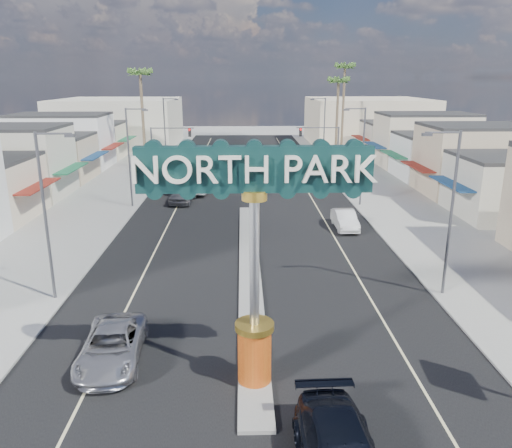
{
  "coord_description": "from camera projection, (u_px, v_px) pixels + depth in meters",
  "views": [
    {
      "loc": [
        -0.43,
        -15.06,
        11.55
      ],
      "look_at": [
        0.33,
        11.58,
        3.71
      ],
      "focal_mm": 35.0,
      "sensor_mm": 36.0,
      "label": 1
    }
  ],
  "objects": [
    {
      "name": "backdrop_far_left",
      "position": [
        119.0,
        122.0,
        87.91
      ],
      "size": [
        20.0,
        20.0,
        8.0
      ],
      "primitive_type": "cube",
      "color": "#B7B29E",
      "rests_on": "ground"
    },
    {
      "name": "streetlight_l_far",
      "position": [
        166.0,
        129.0,
        65.87
      ],
      "size": [
        2.03,
        0.22,
        9.0
      ],
      "color": "#47474C",
      "rests_on": "ground"
    },
    {
      "name": "streetlight_r_near",
      "position": [
        449.0,
        206.0,
        26.16
      ],
      "size": [
        2.03,
        0.22,
        9.0
      ],
      "color": "#47474C",
      "rests_on": "ground"
    },
    {
      "name": "storefront_row_left",
      "position": [
        37.0,
        155.0,
        57.45
      ],
      "size": [
        12.0,
        42.0,
        6.0
      ],
      "primitive_type": "cube",
      "color": "beige",
      "rests_on": "ground"
    },
    {
      "name": "storefront_row_right",
      "position": [
        449.0,
        153.0,
        58.76
      ],
      "size": [
        12.0,
        42.0,
        6.0
      ],
      "primitive_type": "cube",
      "color": "#B7B29E",
      "rests_on": "ground"
    },
    {
      "name": "median_island",
      "position": [
        250.0,
        269.0,
        31.12
      ],
      "size": [
        1.3,
        30.0,
        0.16
      ],
      "primitive_type": "cube",
      "color": "gray",
      "rests_on": "ground"
    },
    {
      "name": "city_bus",
      "position": [
        202.0,
        172.0,
        54.63
      ],
      "size": [
        3.96,
        11.98,
        3.27
      ],
      "primitive_type": "imported",
      "rotation": [
        0.0,
        0.0,
        -0.1
      ],
      "color": "silver",
      "rests_on": "ground"
    },
    {
      "name": "car_parked_left",
      "position": [
        183.0,
        194.0,
        47.87
      ],
      "size": [
        2.49,
        5.17,
        1.7
      ],
      "primitive_type": "imported",
      "rotation": [
        0.0,
        0.0,
        -0.1
      ],
      "color": "#5A5A5F",
      "rests_on": "ground"
    },
    {
      "name": "backdrop_far_right",
      "position": [
        367.0,
        121.0,
        89.11
      ],
      "size": [
        20.0,
        20.0,
        8.0
      ],
      "primitive_type": "cube",
      "color": "beige",
      "rests_on": "ground"
    },
    {
      "name": "gateway_sign",
      "position": [
        254.0,
        240.0,
        17.94
      ],
      "size": [
        8.2,
        1.5,
        9.15
      ],
      "color": "red",
      "rests_on": "median_island"
    },
    {
      "name": "streetlight_l_near",
      "position": [
        48.0,
        209.0,
        25.59
      ],
      "size": [
        2.03,
        0.22,
        9.0
      ],
      "color": "#47474C",
      "rests_on": "ground"
    },
    {
      "name": "sidewalk_left",
      "position": [
        96.0,
        207.0,
        46.08
      ],
      "size": [
        8.0,
        120.0,
        0.12
      ],
      "primitive_type": "cube",
      "color": "gray",
      "rests_on": "ground"
    },
    {
      "name": "traffic_signal_left",
      "position": [
        167.0,
        142.0,
        58.45
      ],
      "size": [
        5.09,
        0.45,
        6.0
      ],
      "color": "#47474C",
      "rests_on": "ground"
    },
    {
      "name": "streetlight_r_far",
      "position": [
        323.0,
        128.0,
        66.44
      ],
      "size": [
        2.03,
        0.22,
        9.0
      ],
      "color": "#47474C",
      "rests_on": "ground"
    },
    {
      "name": "car_parked_right",
      "position": [
        345.0,
        220.0,
        39.53
      ],
      "size": [
        1.59,
        4.46,
        1.46
      ],
      "primitive_type": "imported",
      "rotation": [
        0.0,
        0.0,
        0.01
      ],
      "color": "silver",
      "rests_on": "ground"
    },
    {
      "name": "suv_left",
      "position": [
        112.0,
        346.0,
        20.93
      ],
      "size": [
        2.76,
        5.44,
        1.47
      ],
      "primitive_type": "imported",
      "rotation": [
        0.0,
        0.0,
        0.06
      ],
      "color": "#AFAFB4",
      "rests_on": "ground"
    },
    {
      "name": "traffic_signal_right",
      "position": [
        323.0,
        142.0,
        58.95
      ],
      "size": [
        5.09,
        0.45,
        6.0
      ],
      "color": "#47474C",
      "rests_on": "ground"
    },
    {
      "name": "palm_right_far",
      "position": [
        345.0,
        72.0,
        74.09
      ],
      "size": [
        2.6,
        2.6,
        14.1
      ],
      "color": "brown",
      "rests_on": "ground"
    },
    {
      "name": "palm_left_far",
      "position": [
        140.0,
        78.0,
        62.06
      ],
      "size": [
        2.6,
        2.6,
        13.1
      ],
      "color": "brown",
      "rests_on": "ground"
    },
    {
      "name": "streetlight_l_mid",
      "position": [
        131.0,
        153.0,
        44.77
      ],
      "size": [
        2.03,
        0.22,
        9.0
      ],
      "color": "#47474C",
      "rests_on": "ground"
    },
    {
      "name": "streetlight_r_mid",
      "position": [
        361.0,
        152.0,
        45.34
      ],
      "size": [
        2.03,
        0.22,
        9.0
      ],
      "color": "#47474C",
      "rests_on": "ground"
    },
    {
      "name": "sidewalk_right",
      "position": [
        396.0,
        205.0,
        46.85
      ],
      "size": [
        8.0,
        120.0,
        0.12
      ],
      "primitive_type": "cube",
      "color": "gray",
      "rests_on": "ground"
    },
    {
      "name": "road",
      "position": [
        247.0,
        206.0,
        46.48
      ],
      "size": [
        20.0,
        120.0,
        0.01
      ],
      "primitive_type": "cube",
      "color": "black",
      "rests_on": "ground"
    },
    {
      "name": "palm_right_mid",
      "position": [
        338.0,
        85.0,
        68.78
      ],
      "size": [
        2.6,
        2.6,
        12.1
      ],
      "color": "brown",
      "rests_on": "ground"
    },
    {
      "name": "ground",
      "position": [
        247.0,
        206.0,
        46.49
      ],
      "size": [
        160.0,
        160.0,
        0.0
      ],
      "primitive_type": "plane",
      "color": "gray",
      "rests_on": "ground"
    }
  ]
}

